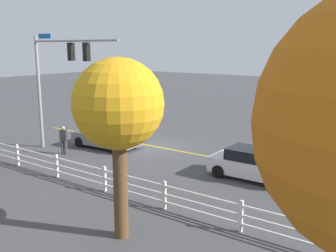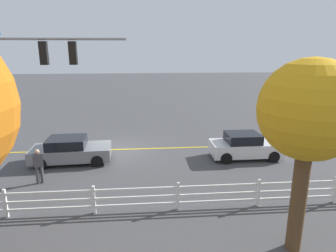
{
  "view_description": "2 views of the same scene",
  "coord_description": "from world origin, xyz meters",
  "px_view_note": "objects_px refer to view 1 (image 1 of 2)",
  "views": [
    {
      "loc": [
        -14.57,
        18.82,
        6.27
      ],
      "look_at": [
        -3.09,
        2.77,
        2.17
      ],
      "focal_mm": 41.06,
      "sensor_mm": 36.0,
      "label": 1
    },
    {
      "loc": [
        -1.71,
        17.71,
        6.17
      ],
      "look_at": [
        -3.1,
        1.58,
        1.89
      ],
      "focal_mm": 31.28,
      "sensor_mm": 36.0,
      "label": 2
    }
  ],
  "objects_px": {
    "car_0": "(251,164)",
    "tree_0": "(118,106)",
    "car_2": "(106,136)",
    "pedestrian": "(64,139)"
  },
  "relations": [
    {
      "from": "car_0",
      "to": "car_2",
      "type": "height_order",
      "value": "car_0"
    },
    {
      "from": "pedestrian",
      "to": "tree_0",
      "type": "relative_size",
      "value": 0.28
    },
    {
      "from": "car_0",
      "to": "pedestrian",
      "type": "xyz_separation_m",
      "value": [
        10.75,
        2.44,
        0.21
      ]
    },
    {
      "from": "car_0",
      "to": "car_2",
      "type": "xyz_separation_m",
      "value": [
        9.91,
        -0.18,
        -0.02
      ]
    },
    {
      "from": "car_2",
      "to": "pedestrian",
      "type": "distance_m",
      "value": 2.76
    },
    {
      "from": "pedestrian",
      "to": "car_0",
      "type": "bearing_deg",
      "value": 74.32
    },
    {
      "from": "car_0",
      "to": "pedestrian",
      "type": "distance_m",
      "value": 11.03
    },
    {
      "from": "car_0",
      "to": "tree_0",
      "type": "bearing_deg",
      "value": -98.36
    },
    {
      "from": "car_2",
      "to": "pedestrian",
      "type": "relative_size",
      "value": 2.59
    },
    {
      "from": "car_0",
      "to": "car_2",
      "type": "distance_m",
      "value": 9.91
    }
  ]
}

